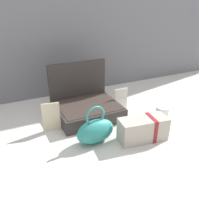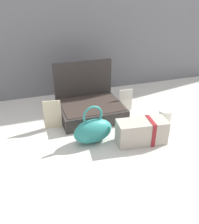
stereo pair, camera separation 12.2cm
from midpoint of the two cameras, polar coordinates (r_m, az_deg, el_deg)
ground_plane at (r=1.29m, az=2.32°, el=-4.10°), size 6.00×6.00×0.00m
open_suitcase at (r=1.41m, az=-0.04°, el=1.81°), size 0.36×0.32×0.29m
teal_pouch_handbag at (r=1.15m, az=1.47°, el=-4.55°), size 0.21×0.11×0.20m
cream_toiletry_bag at (r=1.18m, az=13.20°, el=-4.73°), size 0.25×0.13×0.12m
coffee_mug at (r=1.35m, az=17.92°, el=-1.54°), size 0.11×0.07×0.10m
info_card_left at (r=1.27m, az=-8.61°, el=-0.67°), size 0.09×0.02×0.16m
poster_card_right at (r=1.46m, az=8.68°, el=2.72°), size 0.09×0.01×0.14m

